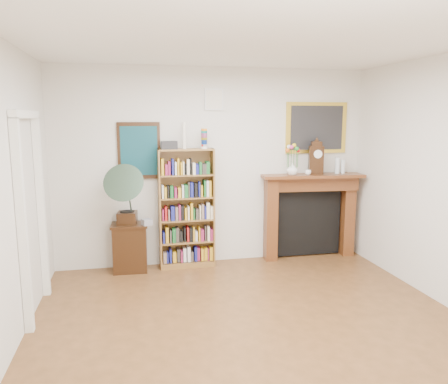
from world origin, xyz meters
The scene contains 15 objects.
room centered at (0.00, 0.00, 1.40)m, with size 4.51×5.01×2.81m.
door_casing centered at (-2.21, 1.20, 1.26)m, with size 0.08×1.02×2.17m.
teal_poster centered at (-1.05, 2.48, 1.65)m, with size 0.58×0.04×0.78m.
small_picture centered at (0.00, 2.48, 2.35)m, with size 0.26×0.04×0.30m.
gilt_painting centered at (1.55, 2.48, 1.95)m, with size 0.95×0.04×0.75m.
bookshelf centered at (-0.42, 2.34, 0.94)m, with size 0.77×0.27×1.93m.
side_cabinet centered at (-1.22, 2.30, 0.33)m, with size 0.49×0.36×0.67m, color black.
fireplace centered at (1.44, 2.39, 0.76)m, with size 1.53×0.47×1.28m.
gramophone centered at (-1.24, 2.21, 1.14)m, with size 0.59×0.70×0.84m.
cd_stack centered at (-0.98, 2.19, 0.71)m, with size 0.12×0.12×0.08m, color #A0A0AC.
mantel_clock centered at (1.50, 2.33, 1.51)m, with size 0.23×0.16×0.48m.
flower_vase centered at (1.12, 2.31, 1.36)m, with size 0.17×0.17×0.17m, color white.
teacup centered at (1.36, 2.28, 1.31)m, with size 0.09×0.09×0.07m, color white.
bottle_left centered at (1.85, 2.34, 1.40)m, with size 0.07×0.07×0.24m, color silver.
bottle_right centered at (1.94, 2.35, 1.38)m, with size 0.06×0.06×0.20m, color silver.
Camera 1 is at (-1.17, -3.63, 2.09)m, focal length 35.00 mm.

